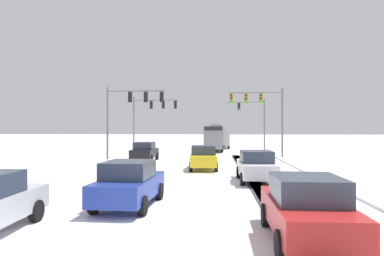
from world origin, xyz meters
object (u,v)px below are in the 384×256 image
car_white_third (256,166)px  box_truck_delivery (213,138)px  car_blue_fourth (129,183)px  traffic_signal_near_left (130,106)px  traffic_signal_far_left (151,111)px  traffic_signal_far_right (255,116)px  traffic_signal_near_right (261,107)px  car_red_fifth (306,209)px  car_black_lead (145,151)px  car_yellow_cab_second (204,157)px  bus_oncoming (219,134)px

car_white_third → box_truck_delivery: (-2.43, 24.11, 0.82)m
car_white_third → car_blue_fourth: (-5.15, -6.06, 0.00)m
traffic_signal_near_left → traffic_signal_far_left: size_ratio=1.00×
traffic_signal_near_left → traffic_signal_far_right: size_ratio=1.00×
box_truck_delivery → traffic_signal_far_right: bearing=22.7°
traffic_signal_near_right → car_red_fifth: 24.35m
traffic_signal_far_left → car_white_third: bearing=-66.5°
traffic_signal_far_right → box_truck_delivery: (-5.23, -2.19, -2.71)m
traffic_signal_far_right → traffic_signal_far_left: (-12.53, -3.89, 0.43)m
car_white_third → car_red_fifth: same height
traffic_signal_far_left → box_truck_delivery: traffic_signal_far_left is taller
car_blue_fourth → box_truck_delivery: box_truck_delivery is taller
traffic_signal_near_right → traffic_signal_far_left: (-11.78, 8.04, 0.01)m
car_black_lead → car_white_third: same height
car_blue_fourth → car_red_fifth: same height
car_white_third → car_blue_fourth: size_ratio=0.99×
car_blue_fourth → box_truck_delivery: bearing=84.9°
traffic_signal_near_left → car_black_lead: traffic_signal_near_left is taller
box_truck_delivery → car_blue_fourth: bearing=-95.1°
traffic_signal_near_left → car_yellow_cab_second: size_ratio=1.56×
car_blue_fourth → box_truck_delivery: size_ratio=0.56×
traffic_signal_near_left → car_blue_fourth: size_ratio=1.56×
traffic_signal_near_right → car_blue_fourth: traffic_signal_near_right is taller
car_red_fifth → bus_oncoming: bus_oncoming is taller
traffic_signal_far_left → car_white_third: (9.74, -22.41, -3.95)m
traffic_signal_near_left → car_red_fifth: traffic_signal_near_left is taller
car_white_third → car_black_lead: bearing=126.8°
car_yellow_cab_second → car_red_fifth: (3.05, -14.84, 0.00)m
traffic_signal_near_right → box_truck_delivery: 11.16m
car_yellow_cab_second → car_blue_fourth: bearing=-101.1°
traffic_signal_far_right → car_blue_fourth: size_ratio=1.56×
traffic_signal_near_right → bus_oncoming: 19.30m
traffic_signal_near_left → car_black_lead: bearing=-42.6°
bus_oncoming → car_yellow_cab_second: bearing=-92.6°
traffic_signal_near_right → box_truck_delivery: size_ratio=0.88×
traffic_signal_far_left → car_black_lead: 12.34m
traffic_signal_near_right → bus_oncoming: bearing=101.1°
traffic_signal_far_right → car_blue_fourth: bearing=-103.8°
car_black_lead → box_truck_delivery: 14.47m
traffic_signal_near_left → car_black_lead: size_ratio=1.58×
traffic_signal_near_right → car_white_third: 15.05m
bus_oncoming → box_truck_delivery: bearing=-95.0°
car_black_lead → car_yellow_cab_second: (5.19, -5.57, 0.00)m
car_red_fifth → bus_oncoming: size_ratio=0.37×
traffic_signal_near_right → car_black_lead: traffic_signal_near_right is taller
traffic_signal_near_left → traffic_signal_far_left: (0.00, 10.08, 0.00)m
car_white_third → bus_oncoming: bearing=92.8°
traffic_signal_far_right → car_yellow_cab_second: 22.08m
traffic_signal_near_right → car_red_fifth: bearing=-94.6°
traffic_signal_near_left → car_yellow_cab_second: bearing=-46.0°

